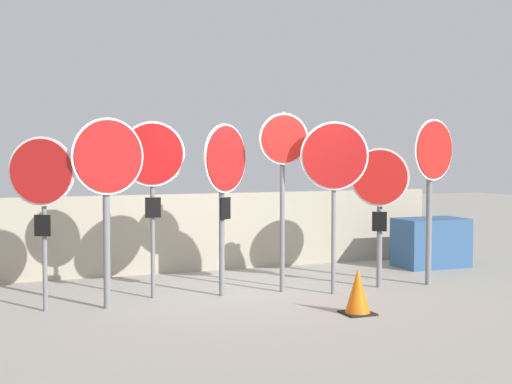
# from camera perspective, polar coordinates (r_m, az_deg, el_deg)

# --- Properties ---
(ground_plane) EXTENTS (40.00, 40.00, 0.00)m
(ground_plane) POSITION_cam_1_polar(r_m,az_deg,el_deg) (9.80, -0.44, -8.23)
(ground_plane) COLOR gray
(fence_back) EXTENTS (8.49, 0.12, 1.27)m
(fence_back) POSITION_cam_1_polar(r_m,az_deg,el_deg) (11.75, -4.32, -3.22)
(fence_back) COLOR #A89E89
(fence_back) RESTS_ON ground
(stop_sign_0) EXTENTS (0.75, 0.43, 2.13)m
(stop_sign_0) POSITION_cam_1_polar(r_m,az_deg,el_deg) (8.95, -16.76, 0.66)
(stop_sign_0) COLOR slate
(stop_sign_0) RESTS_ON ground
(stop_sign_1) EXTENTS (0.93, 0.26, 2.36)m
(stop_sign_1) POSITION_cam_1_polar(r_m,az_deg,el_deg) (8.91, -11.78, 1.41)
(stop_sign_1) COLOR slate
(stop_sign_1) RESTS_ON ground
(stop_sign_2) EXTENTS (0.85, 0.16, 2.35)m
(stop_sign_2) POSITION_cam_1_polar(r_m,az_deg,el_deg) (9.45, -8.27, 2.03)
(stop_sign_2) COLOR slate
(stop_sign_2) RESTS_ON ground
(stop_sign_3) EXTENTS (0.78, 0.55, 2.33)m
(stop_sign_3) POSITION_cam_1_polar(r_m,az_deg,el_deg) (9.54, -2.52, 1.56)
(stop_sign_3) COLOR slate
(stop_sign_3) RESTS_ON ground
(stop_sign_4) EXTENTS (0.71, 0.15, 2.50)m
(stop_sign_4) POSITION_cam_1_polar(r_m,az_deg,el_deg) (9.79, 2.21, 2.51)
(stop_sign_4) COLOR slate
(stop_sign_4) RESTS_ON ground
(stop_sign_5) EXTENTS (0.89, 0.34, 2.36)m
(stop_sign_5) POSITION_cam_1_polar(r_m,az_deg,el_deg) (9.70, 6.29, 2.13)
(stop_sign_5) COLOR slate
(stop_sign_5) RESTS_ON ground
(stop_sign_6) EXTENTS (0.71, 0.48, 2.01)m
(stop_sign_6) POSITION_cam_1_polar(r_m,az_deg,el_deg) (10.28, 9.87, 0.14)
(stop_sign_6) COLOR slate
(stop_sign_6) RESTS_ON ground
(stop_sign_7) EXTENTS (0.85, 0.31, 2.42)m
(stop_sign_7) POSITION_cam_1_polar(r_m,az_deg,el_deg) (10.65, 13.93, 1.87)
(stop_sign_7) COLOR slate
(stop_sign_7) RESTS_ON ground
(traffic_cone_0) EXTENTS (0.36, 0.36, 0.55)m
(traffic_cone_0) POSITION_cam_1_polar(r_m,az_deg,el_deg) (8.69, 8.14, -7.88)
(traffic_cone_0) COLOR black
(traffic_cone_0) RESTS_ON ground
(storage_crate) EXTENTS (1.17, 0.74, 0.83)m
(storage_crate) POSITION_cam_1_polar(r_m,az_deg,el_deg) (12.52, 13.82, -3.94)
(storage_crate) COLOR #335684
(storage_crate) RESTS_ON ground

